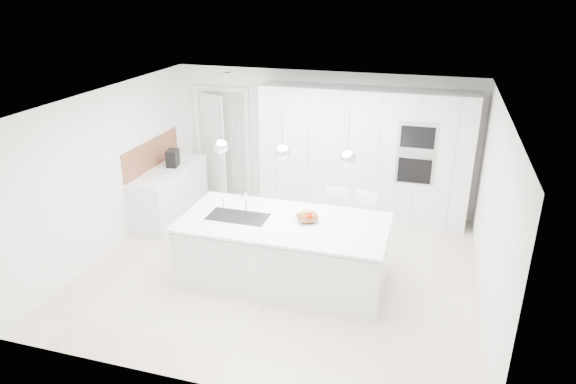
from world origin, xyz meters
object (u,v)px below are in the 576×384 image
(bar_stool_right, at_px, (364,230))
(island_base, at_px, (283,253))
(fruit_bowl, at_px, (307,219))
(espresso_machine, at_px, (173,158))
(bar_stool_left, at_px, (335,226))

(bar_stool_right, bearing_deg, island_base, -123.33)
(fruit_bowl, distance_m, espresso_machine, 3.23)
(bar_stool_left, bearing_deg, espresso_machine, 161.79)
(island_base, relative_size, espresso_machine, 9.46)
(espresso_machine, distance_m, bar_stool_right, 3.67)
(bar_stool_left, bearing_deg, fruit_bowl, -113.01)
(island_base, bearing_deg, bar_stool_left, 55.73)
(espresso_machine, bearing_deg, island_base, -44.50)
(fruit_bowl, bearing_deg, bar_stool_left, 70.05)
(fruit_bowl, bearing_deg, bar_stool_right, 44.09)
(island_base, bearing_deg, bar_stool_right, 38.71)
(espresso_machine, relative_size, bar_stool_right, 0.27)
(island_base, distance_m, espresso_machine, 3.09)
(espresso_machine, bearing_deg, bar_stool_right, -24.86)
(island_base, xyz_separation_m, fruit_bowl, (0.31, 0.13, 0.51))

